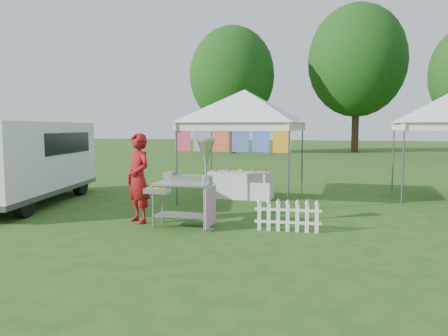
% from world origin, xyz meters
% --- Properties ---
extents(ground, '(120.00, 120.00, 0.00)m').
position_xyz_m(ground, '(0.00, 0.00, 0.00)').
color(ground, '#234B15').
rests_on(ground, ground).
extents(canopy_main, '(4.24, 4.24, 3.45)m').
position_xyz_m(canopy_main, '(0.00, 3.49, 2.99)').
color(canopy_main, '#59595E').
rests_on(canopy_main, ground).
extents(tree_left, '(6.40, 6.40, 9.53)m').
position_xyz_m(tree_left, '(-6.00, 24.00, 5.83)').
color(tree_left, '#3A2115').
rests_on(tree_left, ground).
extents(tree_mid, '(7.60, 7.60, 11.52)m').
position_xyz_m(tree_mid, '(3.00, 28.00, 7.14)').
color(tree_mid, '#3A2115').
rests_on(tree_mid, ground).
extents(donut_cart, '(1.27, 0.91, 1.77)m').
position_xyz_m(donut_cart, '(-0.18, -0.17, 1.04)').
color(donut_cart, gray).
rests_on(donut_cart, ground).
extents(vendor, '(0.81, 0.74, 1.86)m').
position_xyz_m(vendor, '(-1.39, -0.05, 0.93)').
color(vendor, maroon).
rests_on(vendor, ground).
extents(cargo_van, '(3.13, 5.41, 2.11)m').
position_xyz_m(cargo_van, '(-5.31, 1.18, 1.14)').
color(cargo_van, white).
rests_on(cargo_van, ground).
extents(picket_fence, '(1.26, 0.13, 0.56)m').
position_xyz_m(picket_fence, '(1.71, 0.00, 0.29)').
color(picket_fence, white).
rests_on(picket_fence, ground).
extents(display_table, '(1.80, 0.70, 0.73)m').
position_xyz_m(display_table, '(-0.14, 3.59, 0.37)').
color(display_table, white).
rests_on(display_table, ground).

